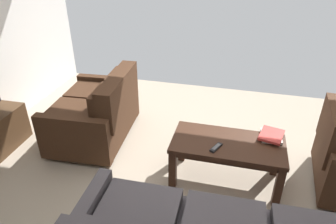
# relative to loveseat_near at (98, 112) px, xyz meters

# --- Properties ---
(ground_plane) EXTENTS (5.34, 4.93, 0.01)m
(ground_plane) POSITION_rel_loveseat_near_xyz_m (-1.29, 0.67, -0.36)
(ground_plane) COLOR tan
(loveseat_near) EXTENTS (0.90, 1.22, 0.84)m
(loveseat_near) POSITION_rel_loveseat_near_xyz_m (0.00, 0.00, 0.00)
(loveseat_near) COLOR black
(loveseat_near) RESTS_ON ground
(coffee_table) EXTENTS (1.07, 0.53, 0.47)m
(coffee_table) POSITION_rel_loveseat_near_xyz_m (-1.56, 0.41, 0.03)
(coffee_table) COLOR #3D2316
(coffee_table) RESTS_ON ground
(book_stack) EXTENTS (0.26, 0.31, 0.05)m
(book_stack) POSITION_rel_loveseat_near_xyz_m (-1.96, 0.23, 0.14)
(book_stack) COLOR silver
(book_stack) RESTS_ON coffee_table
(tv_remote) EXTENTS (0.11, 0.16, 0.02)m
(tv_remote) POSITION_rel_loveseat_near_xyz_m (-1.46, 0.53, 0.12)
(tv_remote) COLOR black
(tv_remote) RESTS_ON coffee_table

